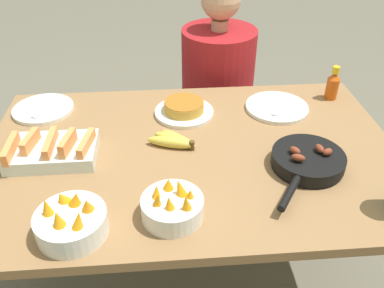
# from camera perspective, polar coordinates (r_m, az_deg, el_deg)

# --- Properties ---
(ground_plane) EXTENTS (14.00, 14.00, 0.00)m
(ground_plane) POSITION_cam_1_polar(r_m,az_deg,el_deg) (1.95, 0.00, -17.80)
(ground_plane) COLOR #666051
(dining_table) EXTENTS (1.49, 0.96, 0.70)m
(dining_table) POSITION_cam_1_polar(r_m,az_deg,el_deg) (1.51, 0.00, -3.74)
(dining_table) COLOR olive
(dining_table) RESTS_ON ground_plane
(banana_bunch) EXTENTS (0.18, 0.14, 0.04)m
(banana_bunch) POSITION_cam_1_polar(r_m,az_deg,el_deg) (1.47, -2.49, 0.51)
(banana_bunch) COLOR gold
(banana_bunch) RESTS_ON dining_table
(melon_tray) EXTENTS (0.30, 0.20, 0.10)m
(melon_tray) POSITION_cam_1_polar(r_m,az_deg,el_deg) (1.48, -19.06, -0.92)
(melon_tray) COLOR silver
(melon_tray) RESTS_ON dining_table
(skillet) EXTENTS (0.29, 0.36, 0.08)m
(skillet) POSITION_cam_1_polar(r_m,az_deg,el_deg) (1.42, 15.89, -2.29)
(skillet) COLOR black
(skillet) RESTS_ON dining_table
(frittata_plate_center) EXTENTS (0.24, 0.24, 0.06)m
(frittata_plate_center) POSITION_cam_1_polar(r_m,az_deg,el_deg) (1.65, -1.12, 4.93)
(frittata_plate_center) COLOR silver
(frittata_plate_center) RESTS_ON dining_table
(empty_plate_near_front) EXTENTS (0.25, 0.25, 0.02)m
(empty_plate_near_front) POSITION_cam_1_polar(r_m,az_deg,el_deg) (1.79, -20.15, 4.62)
(empty_plate_near_front) COLOR silver
(empty_plate_near_front) RESTS_ON dining_table
(empty_plate_far_left) EXTENTS (0.26, 0.26, 0.02)m
(empty_plate_far_left) POSITION_cam_1_polar(r_m,az_deg,el_deg) (1.73, 11.81, 5.06)
(empty_plate_far_left) COLOR silver
(empty_plate_far_left) RESTS_ON dining_table
(fruit_bowl_mango) EXTENTS (0.20, 0.20, 0.12)m
(fruit_bowl_mango) POSITION_cam_1_polar(r_m,az_deg,el_deg) (1.18, -16.59, -10.40)
(fruit_bowl_mango) COLOR silver
(fruit_bowl_mango) RESTS_ON dining_table
(fruit_bowl_citrus) EXTENTS (0.18, 0.18, 0.12)m
(fruit_bowl_citrus) POSITION_cam_1_polar(r_m,az_deg,el_deg) (1.18, -2.76, -8.69)
(fruit_bowl_citrus) COLOR silver
(fruit_bowl_citrus) RESTS_ON dining_table
(hot_sauce_bottle) EXTENTS (0.05, 0.05, 0.15)m
(hot_sauce_bottle) POSITION_cam_1_polar(r_m,az_deg,el_deg) (1.85, 19.15, 7.87)
(hot_sauce_bottle) COLOR #C64C0F
(hot_sauce_bottle) RESTS_ON dining_table
(person_figure) EXTENTS (0.41, 0.41, 1.12)m
(person_figure) POSITION_cam_1_polar(r_m,az_deg,el_deg) (2.22, 3.46, 5.14)
(person_figure) COLOR black
(person_figure) RESTS_ON ground_plane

